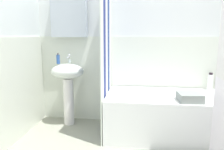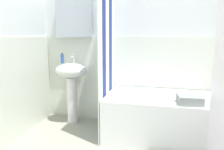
{
  "view_description": "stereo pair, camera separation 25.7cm",
  "coord_description": "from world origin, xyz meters",
  "px_view_note": "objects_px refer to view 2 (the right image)",
  "views": [
    {
      "loc": [
        -0.13,
        -1.74,
        1.23
      ],
      "look_at": [
        -0.45,
        0.76,
        0.76
      ],
      "focal_mm": 34.98,
      "sensor_mm": 36.0,
      "label": 1
    },
    {
      "loc": [
        0.13,
        -1.7,
        1.23
      ],
      "look_at": [
        -0.45,
        0.76,
        0.76
      ],
      "focal_mm": 34.98,
      "sensor_mm": 36.0,
      "label": 2
    }
  ],
  "objects_px": {
    "soap_dispenser": "(62,59)",
    "bathtub": "(175,118)",
    "body_wash_bottle": "(216,84)",
    "towel_folded": "(190,99)",
    "sink": "(71,80)"
  },
  "relations": [
    {
      "from": "soap_dispenser",
      "to": "sink",
      "type": "bearing_deg",
      "value": 6.24
    },
    {
      "from": "soap_dispenser",
      "to": "body_wash_bottle",
      "type": "relative_size",
      "value": 0.62
    },
    {
      "from": "soap_dispenser",
      "to": "towel_folded",
      "type": "distance_m",
      "value": 1.7
    },
    {
      "from": "towel_folded",
      "to": "bathtub",
      "type": "bearing_deg",
      "value": 117.21
    },
    {
      "from": "bathtub",
      "to": "towel_folded",
      "type": "relative_size",
      "value": 6.7
    },
    {
      "from": "bathtub",
      "to": "towel_folded",
      "type": "bearing_deg",
      "value": -62.79
    },
    {
      "from": "soap_dispenser",
      "to": "body_wash_bottle",
      "type": "height_order",
      "value": "soap_dispenser"
    },
    {
      "from": "bathtub",
      "to": "towel_folded",
      "type": "distance_m",
      "value": 0.4
    },
    {
      "from": "sink",
      "to": "bathtub",
      "type": "xyz_separation_m",
      "value": [
        1.38,
        -0.19,
        -0.36
      ]
    },
    {
      "from": "soap_dispenser",
      "to": "bathtub",
      "type": "height_order",
      "value": "soap_dispenser"
    },
    {
      "from": "bathtub",
      "to": "body_wash_bottle",
      "type": "xyz_separation_m",
      "value": [
        0.48,
        0.3,
        0.37
      ]
    },
    {
      "from": "towel_folded",
      "to": "sink",
      "type": "bearing_deg",
      "value": 164.45
    },
    {
      "from": "towel_folded",
      "to": "body_wash_bottle",
      "type": "bearing_deg",
      "value": 55.73
    },
    {
      "from": "sink",
      "to": "body_wash_bottle",
      "type": "distance_m",
      "value": 1.87
    },
    {
      "from": "soap_dispenser",
      "to": "towel_folded",
      "type": "relative_size",
      "value": 0.59
    }
  ]
}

